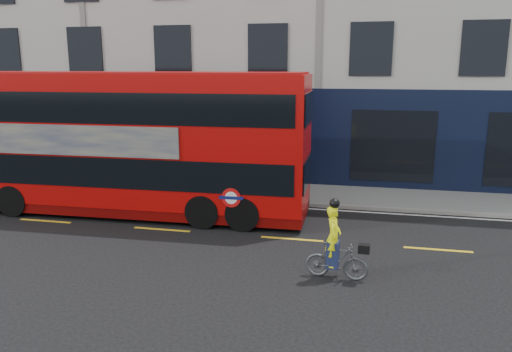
% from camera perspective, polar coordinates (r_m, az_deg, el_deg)
% --- Properties ---
extents(ground, '(120.00, 120.00, 0.00)m').
position_cam_1_polar(ground, '(13.13, 3.18, -9.38)').
color(ground, black).
rests_on(ground, ground).
extents(pavement, '(60.00, 3.00, 0.12)m').
position_cam_1_polar(pavement, '(19.24, 6.28, -2.08)').
color(pavement, slate).
rests_on(pavement, ground).
extents(kerb, '(60.00, 0.12, 0.13)m').
position_cam_1_polar(kerb, '(17.80, 5.76, -3.26)').
color(kerb, gray).
rests_on(kerb, ground).
extents(building_terrace, '(50.00, 10.07, 15.00)m').
position_cam_1_polar(building_terrace, '(25.18, 8.37, 18.34)').
color(building_terrace, '#B6B4AB').
rests_on(building_terrace, ground).
extents(road_edge_line, '(58.00, 0.10, 0.01)m').
position_cam_1_polar(road_edge_line, '(17.53, 5.64, -3.72)').
color(road_edge_line, silver).
rests_on(road_edge_line, ground).
extents(lane_dashes, '(58.00, 0.12, 0.01)m').
position_cam_1_polar(lane_dashes, '(14.51, 4.13, -7.19)').
color(lane_dashes, gold).
rests_on(lane_dashes, ground).
extents(bus, '(11.69, 2.90, 4.69)m').
position_cam_1_polar(bus, '(16.99, -13.81, 3.75)').
color(bus, '#AD0806').
rests_on(bus, ground).
extents(cyclist, '(1.49, 0.55, 1.94)m').
position_cam_1_polar(cyclist, '(11.86, 9.08, -8.59)').
color(cyclist, '#4F5355').
rests_on(cyclist, ground).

